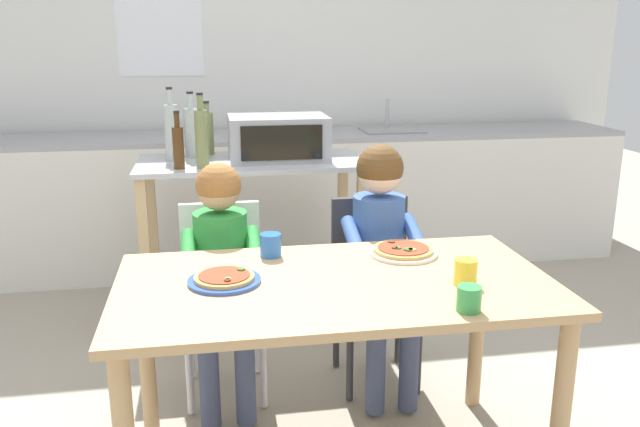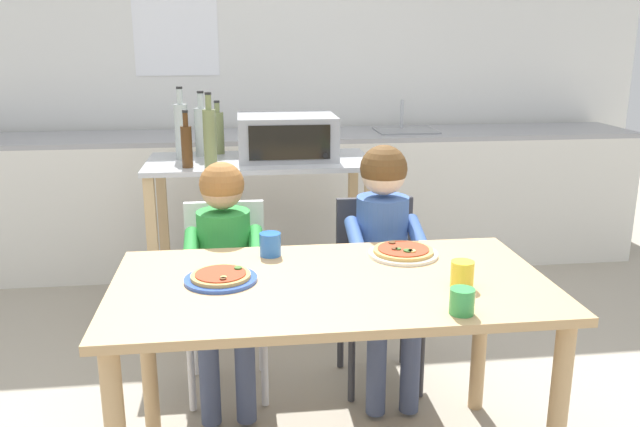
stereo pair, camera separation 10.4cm
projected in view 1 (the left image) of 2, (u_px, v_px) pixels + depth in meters
ground_plane at (295, 340)px, 3.36m from camera, size 10.55×10.55×0.00m
back_wall_tiled at (262, 60)px, 4.56m from camera, size 5.27×0.13×2.70m
kitchen_counter at (271, 199)px, 4.41m from camera, size 4.75×0.60×1.09m
kitchen_island_cart at (252, 215)px, 3.45m from camera, size 1.15×0.56×0.89m
toaster_oven at (278, 137)px, 3.39m from camera, size 0.50×0.40×0.22m
bottle_clear_vinegar at (171, 129)px, 3.48m from camera, size 0.05×0.05×0.35m
bottle_dark_olive_oil at (178, 146)px, 3.12m from camera, size 0.05×0.05×0.28m
bottle_slim_sauce at (207, 132)px, 3.50m from camera, size 0.07×0.07×0.29m
bottle_brown_beer at (202, 137)px, 3.13m from camera, size 0.06×0.06×0.36m
bottle_squat_spirits at (192, 131)px, 3.42m from camera, size 0.07×0.07×0.34m
bottle_tall_green_wine at (171, 131)px, 3.32m from camera, size 0.07×0.07×0.37m
dining_table at (335, 308)px, 2.20m from camera, size 1.45×0.78×0.73m
dining_chair_left at (222, 285)px, 2.80m from camera, size 0.36×0.36×0.81m
dining_chair_right at (374, 277)px, 2.90m from camera, size 0.36×0.36×0.81m
child_in_green_shirt at (222, 258)px, 2.64m from camera, size 0.32×0.42×1.00m
child_in_blue_striped_shirt at (382, 240)px, 2.73m from camera, size 0.32×0.42×1.06m
pizza_plate_blue_rimmed at (224, 279)px, 2.15m from camera, size 0.24×0.24×0.03m
pizza_plate_white at (403, 251)px, 2.43m from camera, size 0.26×0.26×0.03m
drinking_cup_green at (469, 299)px, 1.92m from camera, size 0.07×0.07×0.08m
drinking_cup_blue at (271, 245)px, 2.40m from camera, size 0.08×0.08×0.09m
drinking_cup_yellow at (466, 272)px, 2.12m from camera, size 0.07×0.07×0.09m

